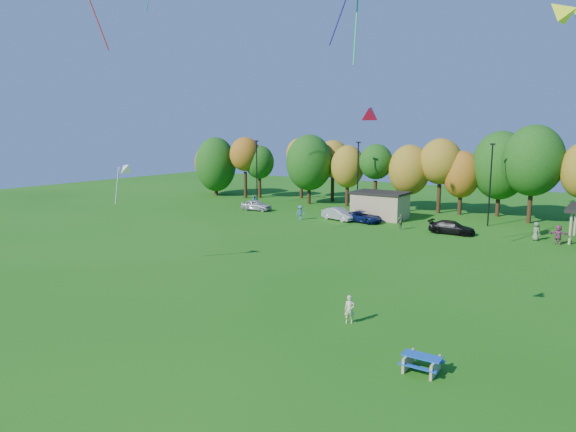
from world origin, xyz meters
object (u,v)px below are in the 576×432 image
Objects in this scene: car_c at (363,217)px; car_a at (256,205)px; car_b at (339,214)px; car_d at (452,227)px; kite_flyer at (350,310)px; picnic_table at (422,362)px.

car_a is at bearing 98.85° from car_c.
car_b is (12.65, -0.60, 0.02)m from car_a.
kite_flyer is at bearing -175.51° from car_d.
car_c reaches higher than picnic_table.
picnic_table is at bearing -166.78° from car_d.
car_d is (-7.82, 31.37, 0.25)m from picnic_table.
kite_flyer is at bearing -134.09° from car_b.
car_c is (3.04, 0.29, -0.10)m from car_b.
car_b is (-16.09, 28.83, -0.05)m from kite_flyer.
kite_flyer is 41.13m from car_a.
car_b is 13.53m from car_d.
car_d reaches higher than picnic_table.
car_b is 3.05m from car_c.
car_a is 15.69m from car_c.
car_a is at bearing 86.07° from car_d.
car_a is 12.66m from car_b.
car_d is at bearing 102.88° from picnic_table.
picnic_table is at bearing -140.65° from car_c.
kite_flyer reaches higher than car_b.
car_d is at bearing -86.19° from car_c.
car_d is (26.16, -1.44, -0.04)m from car_a.
picnic_table is at bearing -129.75° from car_b.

